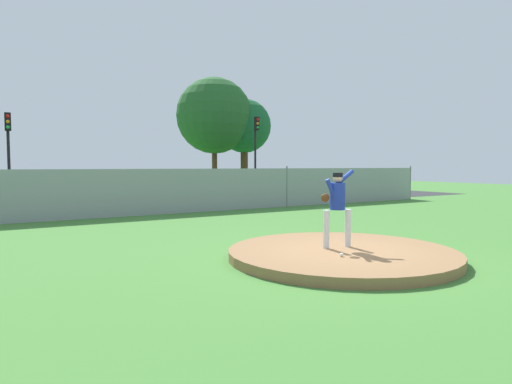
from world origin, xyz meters
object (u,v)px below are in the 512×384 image
Objects in this scene: traffic_light_near at (8,142)px; traffic_light_far at (256,142)px; baseball at (342,255)px; pitcher_youth at (337,201)px; parked_car_champagne at (308,184)px; parked_car_charcoal at (69,191)px; parked_car_teal at (149,188)px; parked_car_navy at (215,187)px; traffic_cone_orange at (25,202)px.

traffic_light_far reaches higher than traffic_light_near.
baseball is 21.70m from traffic_light_far.
pitcher_youth is 0.38× the size of parked_car_champagne.
pitcher_youth is 0.32× the size of traffic_light_far.
pitcher_youth is 14.67m from parked_car_charcoal.
traffic_light_near is (-2.16, 3.84, 2.33)m from parked_car_charcoal.
traffic_light_far reaches higher than baseball.
parked_car_charcoal is 13.29m from traffic_light_far.
pitcher_youth is at bearing -78.22° from parked_car_charcoal.
parked_car_champagne is (11.30, 15.06, 0.59)m from baseball.
parked_car_teal is at bearing -156.30° from traffic_light_far.
pitcher_youth reaches higher than baseball.
parked_car_navy is 3.65m from parked_car_teal.
traffic_light_near reaches higher than pitcher_youth.
parked_car_navy is 7.37m from parked_car_charcoal.
parked_car_teal reaches higher than traffic_cone_orange.
traffic_light_far is (14.57, 0.03, 0.41)m from traffic_light_near.
parked_car_champagne is 13.72m from parked_car_charcoal.
parked_car_teal is 5.66m from traffic_cone_orange.
parked_car_navy is 6.35m from parked_car_champagne.
pitcher_youth is at bearing -73.99° from traffic_cone_orange.
parked_car_charcoal is (-7.37, -0.03, -0.00)m from parked_car_navy.
traffic_cone_orange is (-15.36, 1.84, -0.56)m from parked_car_champagne.
pitcher_youth is at bearing -117.35° from traffic_light_far.
baseball is at bearing -76.49° from traffic_cone_orange.
pitcher_youth is 19.00m from traffic_light_near.
traffic_light_near is at bearing 147.24° from parked_car_teal.
parked_car_teal is 8.16× the size of traffic_cone_orange.
parked_car_champagne is at bearing -0.23° from parked_car_charcoal.
parked_car_navy reaches higher than traffic_cone_orange.
traffic_cone_orange is at bearing 173.18° from parked_car_champagne.
traffic_light_near is 0.88× the size of traffic_light_far.
parked_car_champagne is at bearing -13.77° from traffic_light_near.
parked_car_charcoal is (-2.42, 15.12, 0.57)m from baseball.
traffic_cone_orange is 0.11× the size of traffic_light_far.
pitcher_youth is 1.34m from baseball.
parked_car_teal is (1.30, 15.17, 0.57)m from baseball.
pitcher_youth is 3.02× the size of traffic_cone_orange.
traffic_cone_orange is (-1.64, 1.78, -0.54)m from parked_car_charcoal.
parked_car_charcoal is 1.04× the size of traffic_light_near.
baseball is 0.02× the size of parked_car_champagne.
parked_car_charcoal is at bearing 179.77° from parked_car_champagne.
pitcher_youth reaches higher than parked_car_charcoal.
baseball is at bearing -80.89° from parked_car_charcoal.
traffic_cone_orange is 0.12× the size of traffic_light_near.
parked_car_champagne is 0.96× the size of traffic_light_near.
parked_car_champagne is at bearing -0.61° from parked_car_teal.
parked_car_champagne is at bearing -71.56° from traffic_light_far.
parked_car_navy is 0.96× the size of parked_car_champagne.
baseball is at bearing -76.41° from traffic_light_near.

